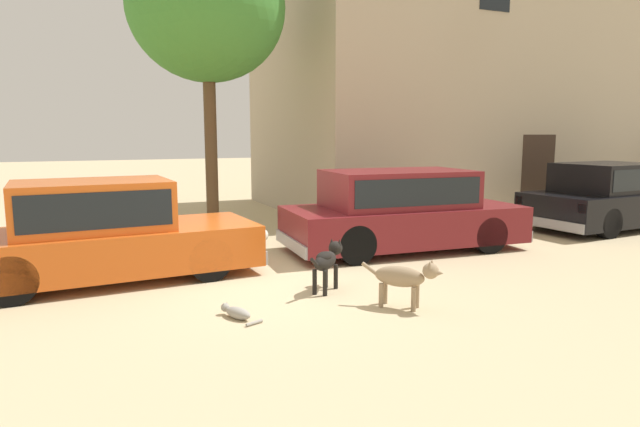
{
  "coord_description": "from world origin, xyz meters",
  "views": [
    {
      "loc": [
        -2.46,
        -7.33,
        2.11
      ],
      "look_at": [
        0.9,
        0.2,
        0.9
      ],
      "focal_mm": 30.36,
      "sensor_mm": 36.0,
      "label": 1
    }
  ],
  "objects_px": {
    "parked_sedan_third": "(610,196)",
    "stray_dog_spotted": "(405,277)",
    "acacia_tree_left": "(207,7)",
    "stray_cat": "(237,313)",
    "parked_sedan_nearest": "(104,231)",
    "stray_dog_tan": "(327,259)",
    "parked_sedan_second": "(401,209)"
  },
  "relations": [
    {
      "from": "parked_sedan_third",
      "to": "stray_dog_tan",
      "type": "height_order",
      "value": "parked_sedan_third"
    },
    {
      "from": "parked_sedan_third",
      "to": "stray_cat",
      "type": "xyz_separation_m",
      "value": [
        -9.35,
        -2.52,
        -0.67
      ]
    },
    {
      "from": "parked_sedan_third",
      "to": "acacia_tree_left",
      "type": "bearing_deg",
      "value": 155.71
    },
    {
      "from": "acacia_tree_left",
      "to": "stray_cat",
      "type": "bearing_deg",
      "value": -100.33
    },
    {
      "from": "stray_dog_spotted",
      "to": "parked_sedan_nearest",
      "type": "bearing_deg",
      "value": -173.3
    },
    {
      "from": "parked_sedan_second",
      "to": "acacia_tree_left",
      "type": "bearing_deg",
      "value": 134.95
    },
    {
      "from": "stray_dog_tan",
      "to": "stray_cat",
      "type": "height_order",
      "value": "stray_dog_tan"
    },
    {
      "from": "parked_sedan_third",
      "to": "stray_dog_tan",
      "type": "bearing_deg",
      "value": -169.99
    },
    {
      "from": "stray_dog_spotted",
      "to": "parked_sedan_third",
      "type": "bearing_deg",
      "value": 70.26
    },
    {
      "from": "parked_sedan_nearest",
      "to": "parked_sedan_third",
      "type": "relative_size",
      "value": 1.0
    },
    {
      "from": "acacia_tree_left",
      "to": "stray_dog_spotted",
      "type": "bearing_deg",
      "value": -81.25
    },
    {
      "from": "stray_dog_spotted",
      "to": "stray_cat",
      "type": "xyz_separation_m",
      "value": [
        -1.98,
        0.48,
        -0.32
      ]
    },
    {
      "from": "parked_sedan_third",
      "to": "stray_dog_spotted",
      "type": "bearing_deg",
      "value": -161.5
    },
    {
      "from": "stray_cat",
      "to": "stray_dog_spotted",
      "type": "bearing_deg",
      "value": -130.05
    },
    {
      "from": "stray_cat",
      "to": "parked_sedan_third",
      "type": "bearing_deg",
      "value": -101.46
    },
    {
      "from": "parked_sedan_nearest",
      "to": "parked_sedan_second",
      "type": "distance_m",
      "value": 5.07
    },
    {
      "from": "stray_dog_tan",
      "to": "parked_sedan_second",
      "type": "bearing_deg",
      "value": -3.42
    },
    {
      "from": "acacia_tree_left",
      "to": "parked_sedan_third",
      "type": "bearing_deg",
      "value": -20.7
    },
    {
      "from": "parked_sedan_second",
      "to": "stray_dog_spotted",
      "type": "xyz_separation_m",
      "value": [
        -1.8,
        -2.93,
        -0.37
      ]
    },
    {
      "from": "parked_sedan_nearest",
      "to": "stray_dog_tan",
      "type": "relative_size",
      "value": 5.74
    },
    {
      "from": "stray_dog_tan",
      "to": "parked_sedan_nearest",
      "type": "bearing_deg",
      "value": 104.67
    },
    {
      "from": "parked_sedan_nearest",
      "to": "stray_dog_spotted",
      "type": "relative_size",
      "value": 5.38
    },
    {
      "from": "parked_sedan_nearest",
      "to": "acacia_tree_left",
      "type": "xyz_separation_m",
      "value": [
        2.33,
        3.24,
        3.98
      ]
    },
    {
      "from": "stray_cat",
      "to": "acacia_tree_left",
      "type": "xyz_separation_m",
      "value": [
        1.03,
        5.66,
        4.64
      ]
    },
    {
      "from": "parked_sedan_third",
      "to": "stray_dog_spotted",
      "type": "height_order",
      "value": "parked_sedan_third"
    },
    {
      "from": "parked_sedan_second",
      "to": "stray_dog_tan",
      "type": "distance_m",
      "value": 3.0
    },
    {
      "from": "parked_sedan_third",
      "to": "stray_cat",
      "type": "height_order",
      "value": "parked_sedan_third"
    },
    {
      "from": "parked_sedan_second",
      "to": "parked_sedan_third",
      "type": "relative_size",
      "value": 1.03
    },
    {
      "from": "stray_dog_spotted",
      "to": "acacia_tree_left",
      "type": "bearing_deg",
      "value": 146.92
    },
    {
      "from": "parked_sedan_nearest",
      "to": "stray_cat",
      "type": "xyz_separation_m",
      "value": [
        1.3,
        -2.42,
        -0.66
      ]
    },
    {
      "from": "stray_dog_spotted",
      "to": "stray_cat",
      "type": "relative_size",
      "value": 1.42
    },
    {
      "from": "parked_sedan_second",
      "to": "acacia_tree_left",
      "type": "distance_m",
      "value": 5.78
    }
  ]
}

